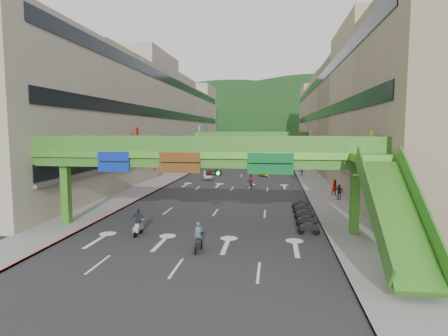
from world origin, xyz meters
The scene contains 23 objects.
ground centered at (0.00, 0.00, 0.00)m, with size 320.00×320.00×0.00m, color black.
road_slab centered at (0.00, 50.00, 0.01)m, with size 18.00×140.00×0.02m, color #28282B.
sidewalk_left centered at (-11.00, 50.00, 0.07)m, with size 4.00×140.00×0.15m, color gray.
sidewalk_right centered at (11.00, 50.00, 0.07)m, with size 4.00×140.00×0.15m, color gray.
curb_left centered at (-9.10, 50.00, 0.09)m, with size 0.20×140.00×0.18m, color #CC5959.
curb_right centered at (9.10, 50.00, 0.09)m, with size 0.20×140.00×0.18m, color gray.
building_row_left centered at (-18.93, 50.00, 9.46)m, with size 12.80×95.00×19.00m.
building_row_right centered at (18.93, 50.00, 9.46)m, with size 12.80×95.00×19.00m.
overpass_near centered at (0.93, 5.38, 5.21)m, with size 28.00×12.27×7.10m.
overpass_far centered at (0.00, 65.00, 5.40)m, with size 28.00×2.20×7.10m.
hill_left centered at (-15.00, 160.00, 0.00)m, with size 168.00×140.00×112.00m, color #1C4419.
hill_right centered at (25.00, 180.00, 0.00)m, with size 208.00×176.00×128.00m, color #1C4419.
bunting_string centered at (0.00, 30.00, 5.96)m, with size 26.00×0.36×0.47m.
scooter_rider_near centered at (0.64, 1.00, 0.85)m, with size 0.67×1.59×1.87m.
scooter_rider_mid centered at (2.35, 26.89, 1.15)m, with size 0.96×1.60×2.20m.
scooter_rider_left centered at (-4.34, 3.89, 0.99)m, with size 0.97×1.60×1.99m.
scooter_rider_far centered at (0.25, 51.35, 1.14)m, with size 0.99×1.60×2.21m.
parked_scooter_row centered at (7.80, 10.00, 0.52)m, with size 1.60×9.35×1.08m.
car_silver centered at (-4.68, 35.00, 0.63)m, with size 1.34×3.85×1.27m, color #BCBBC3.
car_yellow centered at (3.78, 40.75, 0.70)m, with size 1.65×4.09×1.39m, color #C39407.
pedestrian_red centered at (12.20, 21.88, 0.90)m, with size 0.87×0.68×1.79m, color red.
pedestrian_dark centered at (12.20, 19.40, 0.81)m, with size 0.95×0.40×1.62m, color #22242A.
pedestrian_blue centered at (9.80, 40.00, 0.90)m, with size 0.84×0.54×1.81m, color #2C3752.
Camera 1 is at (5.20, -21.25, 7.56)m, focal length 30.00 mm.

